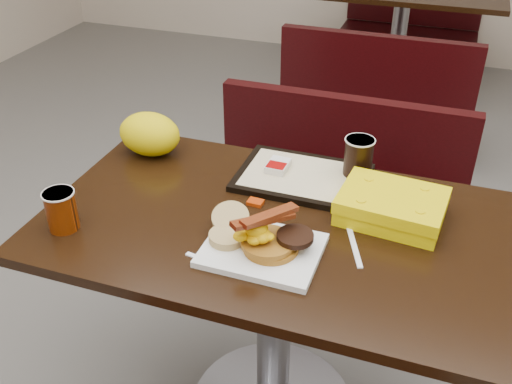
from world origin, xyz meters
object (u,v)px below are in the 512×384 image
(table_near, at_px, (274,327))
(table_far, at_px, (397,47))
(clamshell, at_px, (392,206))
(bench_near_n, at_px, (329,204))
(coffee_cup_far, at_px, (358,157))
(paper_bag, at_px, (150,134))
(bench_far_s, at_px, (379,90))
(bench_far_n, at_px, (410,20))
(tray, at_px, (303,178))
(knife, at_px, (354,247))
(pancake_stack, at_px, (271,244))
(hashbrown_sleeve_left, at_px, (278,166))
(fork, at_px, (203,260))
(platter, at_px, (262,250))
(coffee_cup_near, at_px, (61,210))

(table_near, bearing_deg, table_far, 90.00)
(clamshell, bearing_deg, bench_near_n, 120.23)
(coffee_cup_far, bearing_deg, paper_bag, -174.84)
(bench_far_s, height_order, bench_far_n, same)
(bench_far_n, distance_m, coffee_cup_far, 3.06)
(tray, distance_m, coffee_cup_far, 0.17)
(bench_far_n, distance_m, knife, 3.37)
(knife, bearing_deg, pancake_stack, -84.63)
(hashbrown_sleeve_left, bearing_deg, bench_near_n, 83.55)
(knife, bearing_deg, hashbrown_sleeve_left, -155.07)
(tray, height_order, clamshell, clamshell)
(pancake_stack, bearing_deg, fork, -152.51)
(bench_near_n, bearing_deg, fork, -97.30)
(bench_near_n, height_order, knife, knife)
(table_near, distance_m, knife, 0.43)
(table_near, distance_m, pancake_stack, 0.43)
(table_far, height_order, knife, knife)
(tray, bearing_deg, platter, -90.39)
(hashbrown_sleeve_left, bearing_deg, clamshell, -16.72)
(table_far, height_order, pancake_stack, pancake_stack)
(coffee_cup_far, bearing_deg, pancake_stack, -107.14)
(hashbrown_sleeve_left, height_order, coffee_cup_far, coffee_cup_far)
(clamshell, bearing_deg, table_near, -151.61)
(knife, xyz_separation_m, clamshell, (0.06, 0.15, 0.03))
(knife, height_order, coffee_cup_far, coffee_cup_far)
(coffee_cup_near, xyz_separation_m, coffee_cup_far, (0.65, 0.48, 0.02))
(bench_far_s, relative_size, clamshell, 3.84)
(bench_far_s, xyz_separation_m, platter, (0.01, -2.03, 0.40))
(table_far, distance_m, pancake_stack, 2.76)
(bench_far_s, height_order, knife, knife)
(table_far, bearing_deg, tray, -89.78)
(fork, bearing_deg, table_far, 97.65)
(fork, height_order, tray, tray)
(bench_far_s, height_order, clamshell, clamshell)
(bench_near_n, xyz_separation_m, pancake_stack, (0.03, -0.83, 0.42))
(knife, bearing_deg, paper_bag, -131.94)
(bench_far_n, relative_size, hashbrown_sleeve_left, 12.66)
(table_far, distance_m, coffee_cup_near, 2.87)
(platter, relative_size, paper_bag, 1.44)
(fork, height_order, knife, same)
(bench_far_n, bearing_deg, bench_near_n, -90.00)
(bench_far_n, bearing_deg, clamshell, -85.14)
(table_far, bearing_deg, bench_far_n, 90.00)
(table_near, xyz_separation_m, tray, (0.01, 0.22, 0.38))
(table_far, height_order, paper_bag, paper_bag)
(fork, bearing_deg, pancake_stack, 37.50)
(knife, bearing_deg, bench_far_s, 165.01)
(bench_near_n, xyz_separation_m, clamshell, (0.27, -0.58, 0.43))
(bench_far_n, bearing_deg, knife, -86.43)
(bench_far_n, relative_size, coffee_cup_near, 9.52)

